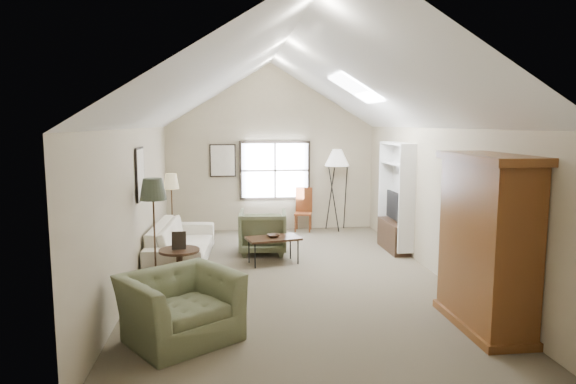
{
  "coord_description": "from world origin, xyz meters",
  "views": [
    {
      "loc": [
        -1.03,
        -8.34,
        2.58
      ],
      "look_at": [
        0.0,
        0.4,
        1.4
      ],
      "focal_mm": 32.0,
      "sensor_mm": 36.0,
      "label": 1
    }
  ],
  "objects": [
    {
      "name": "skylight",
      "position": [
        1.3,
        0.9,
        3.22
      ],
      "size": [
        0.8,
        1.2,
        0.52
      ],
      "primitive_type": null,
      "color": "white",
      "rests_on": "room_shell"
    },
    {
      "name": "room_shell",
      "position": [
        0.0,
        0.0,
        3.21
      ],
      "size": [
        5.01,
        8.01,
        4.0
      ],
      "color": "brown",
      "rests_on": "ground"
    },
    {
      "name": "dark_lamp",
      "position": [
        -2.2,
        -0.2,
        0.88
      ],
      "size": [
        0.45,
        0.45,
        1.76
      ],
      "primitive_type": null,
      "rotation": [
        0.0,
        0.0,
        -0.06
      ],
      "color": "#242A1D",
      "rests_on": "ground"
    },
    {
      "name": "tripod_lamp",
      "position": [
        1.57,
        3.7,
        1.0
      ],
      "size": [
        0.63,
        0.63,
        2.0
      ],
      "primitive_type": null,
      "rotation": [
        0.0,
        0.0,
        -0.09
      ],
      "color": "white",
      "rests_on": "ground"
    },
    {
      "name": "media_console",
      "position": [
        2.32,
        1.6,
        0.3
      ],
      "size": [
        0.34,
        1.18,
        0.6
      ],
      "primitive_type": "cube",
      "color": "#382316",
      "rests_on": "ground"
    },
    {
      "name": "tv_panel",
      "position": [
        2.32,
        1.6,
        0.92
      ],
      "size": [
        0.05,
        0.9,
        0.55
      ],
      "primitive_type": "cube",
      "color": "black",
      "rests_on": "media_console"
    },
    {
      "name": "wall_art",
      "position": [
        -1.88,
        1.94,
        1.73
      ],
      "size": [
        1.97,
        3.71,
        0.88
      ],
      "color": "black",
      "rests_on": "room_shell"
    },
    {
      "name": "tv_alcove",
      "position": [
        2.34,
        1.6,
        1.15
      ],
      "size": [
        0.32,
        1.3,
        2.1
      ],
      "primitive_type": "cube",
      "color": "white",
      "rests_on": "ground"
    },
    {
      "name": "armchair_near",
      "position": [
        -1.62,
        -2.35,
        0.41
      ],
      "size": [
        1.65,
        1.61,
        0.81
      ],
      "primitive_type": "imported",
      "rotation": [
        0.0,
        0.0,
        0.61
      ],
      "color": "#646E4D",
      "rests_on": "ground"
    },
    {
      "name": "window",
      "position": [
        0.1,
        3.96,
        1.45
      ],
      "size": [
        1.72,
        0.08,
        1.42
      ],
      "primitive_type": "cube",
      "color": "black",
      "rests_on": "room_shell"
    },
    {
      "name": "bowl",
      "position": [
        -0.22,
        0.89,
        0.52
      ],
      "size": [
        0.28,
        0.28,
        0.06
      ],
      "primitive_type": "imported",
      "rotation": [
        0.0,
        0.0,
        0.24
      ],
      "color": "#372616",
      "rests_on": "coffee_table"
    },
    {
      "name": "sofa",
      "position": [
        -1.9,
        1.2,
        0.37
      ],
      "size": [
        1.13,
        2.58,
        0.74
      ],
      "primitive_type": "imported",
      "rotation": [
        0.0,
        0.0,
        1.51
      ],
      "color": "#EFE8CE",
      "rests_on": "ground"
    },
    {
      "name": "tan_lamp",
      "position": [
        -2.2,
        2.4,
        0.79
      ],
      "size": [
        0.33,
        0.33,
        1.58
      ],
      "primitive_type": null,
      "rotation": [
        0.0,
        0.0,
        -0.06
      ],
      "color": "tan",
      "rests_on": "ground"
    },
    {
      "name": "coffee_table",
      "position": [
        -0.22,
        0.89,
        0.25
      ],
      "size": [
        1.06,
        0.75,
        0.49
      ],
      "primitive_type": "cube",
      "rotation": [
        0.0,
        0.0,
        0.24
      ],
      "color": "#351E15",
      "rests_on": "ground"
    },
    {
      "name": "side_chair",
      "position": [
        0.76,
        3.7,
        0.52
      ],
      "size": [
        0.49,
        0.49,
        1.04
      ],
      "primitive_type": "cube",
      "rotation": [
        0.0,
        0.0,
        -0.25
      ],
      "color": "brown",
      "rests_on": "ground"
    },
    {
      "name": "armchair_far",
      "position": [
        -0.35,
        1.7,
        0.43
      ],
      "size": [
        1.0,
        1.02,
        0.86
      ],
      "primitive_type": "imported",
      "rotation": [
        0.0,
        0.0,
        3.06
      ],
      "color": "#5D6748",
      "rests_on": "ground"
    },
    {
      "name": "armoire",
      "position": [
        2.18,
        -2.4,
        1.1
      ],
      "size": [
        0.6,
        1.5,
        2.2
      ],
      "primitive_type": "cube",
      "color": "brown",
      "rests_on": "ground"
    },
    {
      "name": "side_table",
      "position": [
        -1.8,
        -0.4,
        0.32
      ],
      "size": [
        0.67,
        0.67,
        0.63
      ],
      "primitive_type": "cylinder",
      "rotation": [
        0.0,
        0.0,
        -0.06
      ],
      "color": "#311D14",
      "rests_on": "ground"
    }
  ]
}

